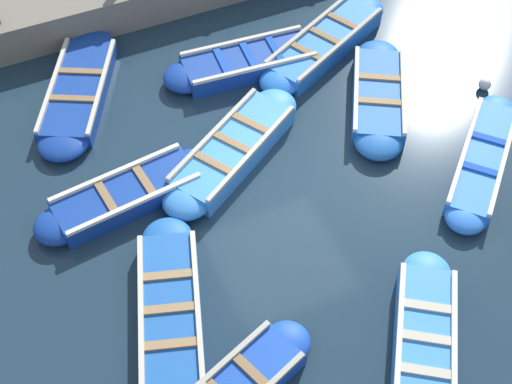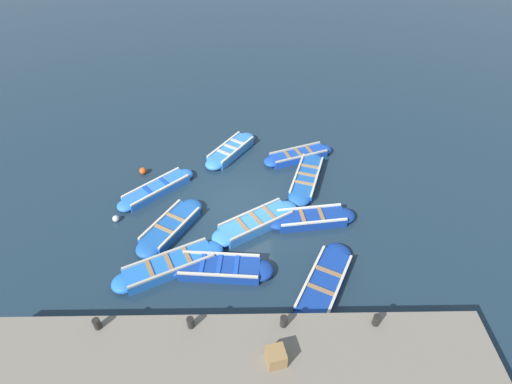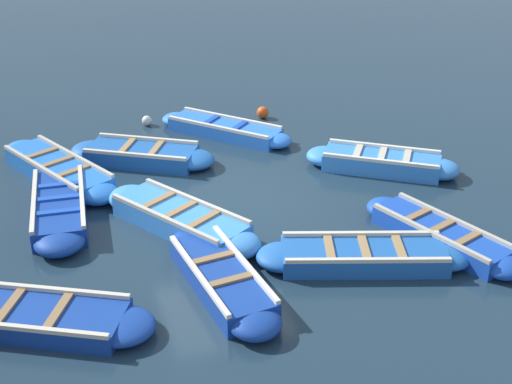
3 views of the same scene
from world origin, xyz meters
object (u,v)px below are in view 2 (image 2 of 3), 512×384
at_px(boat_centre, 298,155).
at_px(wooden_crate, 276,357).
at_px(boat_alongside, 171,227).
at_px(boat_end_of_row, 231,150).
at_px(boat_bow_out, 256,223).
at_px(buoy_yellow_far, 116,219).
at_px(bollard_mid_south, 191,323).
at_px(boat_mid_row, 169,266).
at_px(boat_inner_gap, 307,178).
at_px(bollard_mid_north, 284,321).
at_px(boat_far_corner, 157,189).
at_px(boat_near_quay, 324,283).
at_px(bollard_south, 97,324).
at_px(boat_drifting, 220,268).
at_px(bollard_north, 376,320).
at_px(boat_stern_in, 311,219).
at_px(buoy_orange_near, 143,171).

height_order(boat_centre, wooden_crate, wooden_crate).
relative_size(boat_alongside, boat_end_of_row, 1.04).
height_order(boat_bow_out, buoy_yellow_far, boat_bow_out).
bearing_deg(bollard_mid_south, buoy_yellow_far, 35.00).
distance_m(boat_mid_row, boat_alongside, 1.84).
relative_size(boat_inner_gap, bollard_mid_north, 10.71).
height_order(boat_mid_row, boat_far_corner, boat_mid_row).
bearing_deg(boat_end_of_row, boat_near_quay, -156.54).
height_order(boat_alongside, boat_centre, boat_alongside).
xyz_separation_m(bollard_south, wooden_crate, (-1.02, -4.76, 0.06)).
bearing_deg(boat_drifting, wooden_crate, -154.68).
relative_size(bollard_north, wooden_crate, 0.75).
bearing_deg(wooden_crate, boat_near_quay, -31.05).
distance_m(boat_drifting, boat_stern_in, 4.01).
height_order(boat_near_quay, wooden_crate, wooden_crate).
height_order(boat_alongside, buoy_orange_near, boat_alongside).
distance_m(boat_centre, bollard_south, 10.88).
bearing_deg(boat_centre, buoy_orange_near, 98.55).
height_order(boat_bow_out, boat_centre, boat_bow_out).
xyz_separation_m(boat_bow_out, boat_centre, (4.28, -1.97, -0.03)).
bearing_deg(buoy_orange_near, boat_near_quay, -130.64).
distance_m(wooden_crate, buoy_orange_near, 10.30).
bearing_deg(bollard_mid_north, bollard_north, -90.00).
distance_m(boat_inner_gap, boat_far_corner, 6.22).
bearing_deg(boat_mid_row, boat_centre, -37.88).
xyz_separation_m(boat_far_corner, bollard_mid_south, (-6.56, -2.19, 0.82)).
distance_m(bollard_north, bollard_mid_south, 5.02).
height_order(boat_inner_gap, boat_centre, boat_centre).
distance_m(boat_end_of_row, boat_far_corner, 3.97).
bearing_deg(boat_alongside, boat_end_of_row, -22.91).
relative_size(bollard_north, bollard_mid_south, 1.00).
distance_m(boat_end_of_row, bollard_south, 9.83).
xyz_separation_m(boat_bow_out, buoy_orange_near, (3.26, 4.83, -0.05)).
bearing_deg(wooden_crate, boat_stern_in, -16.03).
bearing_deg(bollard_south, boat_bow_out, -43.69).
relative_size(boat_bow_out, buoy_orange_near, 11.56).
bearing_deg(boat_alongside, bollard_south, 164.55).
xyz_separation_m(boat_alongside, bollard_mid_north, (-4.40, -3.81, 0.80)).
relative_size(bollard_mid_north, wooden_crate, 0.75).
bearing_deg(boat_inner_gap, buoy_orange_near, 85.22).
bearing_deg(buoy_orange_near, boat_stern_in, -113.94).
bearing_deg(boat_end_of_row, wooden_crate, -171.69).
distance_m(boat_stern_in, bollard_south, 8.02).
bearing_deg(boat_inner_gap, boat_centre, 7.14).
xyz_separation_m(boat_alongside, boat_far_corner, (2.17, 0.89, -0.02)).
bearing_deg(boat_alongside, bollard_mid_north, -139.10).
bearing_deg(boat_inner_gap, bollard_mid_south, 151.02).
height_order(boat_far_corner, buoy_yellow_far, boat_far_corner).
bearing_deg(boat_drifting, boat_end_of_row, -1.25).
relative_size(boat_alongside, bollard_south, 9.44).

